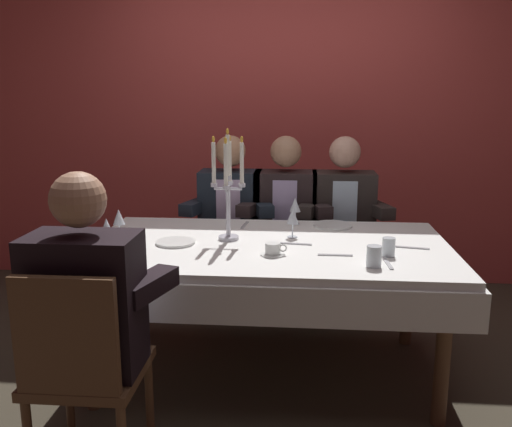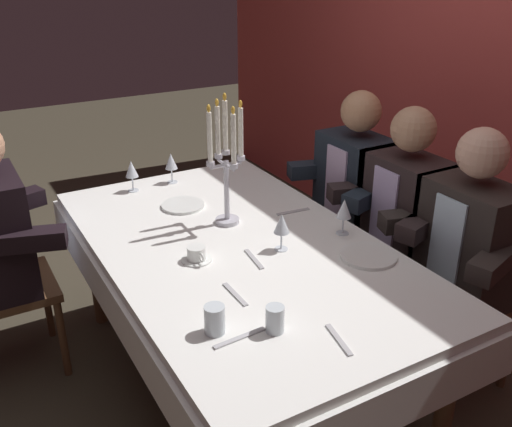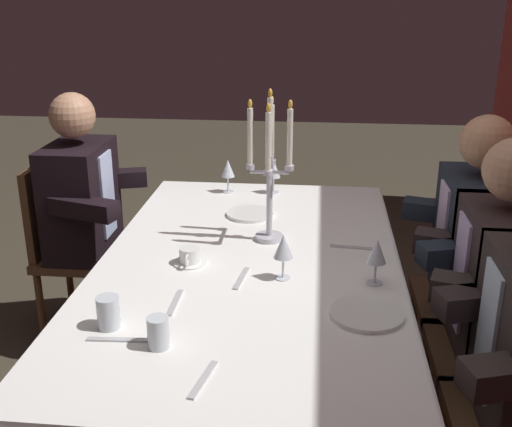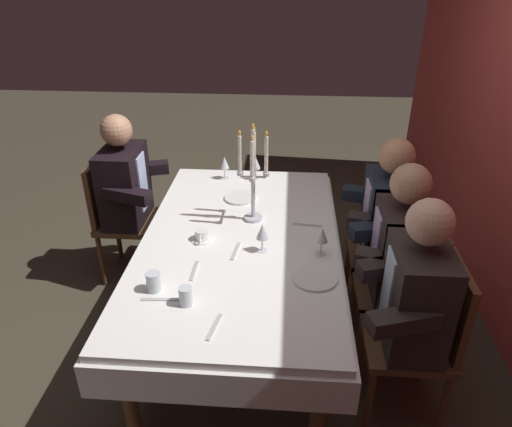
% 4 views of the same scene
% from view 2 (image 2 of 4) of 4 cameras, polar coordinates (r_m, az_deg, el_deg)
% --- Properties ---
extents(ground_plane, '(12.00, 12.00, 0.00)m').
position_cam_2_polar(ground_plane, '(2.88, -1.55, -16.25)').
color(ground_plane, '#3F372A').
extents(dining_table, '(1.94, 1.14, 0.74)m').
position_cam_2_polar(dining_table, '(2.52, -1.70, -5.48)').
color(dining_table, white).
rests_on(dining_table, ground_plane).
extents(candelabra, '(0.19, 0.19, 0.60)m').
position_cam_2_polar(candelabra, '(2.55, -2.97, 4.92)').
color(candelabra, silver).
rests_on(candelabra, dining_table).
extents(dinner_plate_0, '(0.21, 0.21, 0.01)m').
position_cam_2_polar(dinner_plate_0, '(2.84, -7.22, 0.81)').
color(dinner_plate_0, white).
rests_on(dinner_plate_0, dining_table).
extents(dinner_plate_1, '(0.23, 0.23, 0.01)m').
position_cam_2_polar(dinner_plate_1, '(2.40, 11.04, -4.10)').
color(dinner_plate_1, white).
rests_on(dinner_plate_1, dining_table).
extents(wine_glass_0, '(0.07, 0.07, 0.16)m').
position_cam_2_polar(wine_glass_0, '(2.37, 2.54, -1.10)').
color(wine_glass_0, silver).
rests_on(wine_glass_0, dining_table).
extents(wine_glass_1, '(0.07, 0.07, 0.16)m').
position_cam_2_polar(wine_glass_1, '(2.53, 8.67, 0.36)').
color(wine_glass_1, silver).
rests_on(wine_glass_1, dining_table).
extents(wine_glass_2, '(0.07, 0.07, 0.16)m').
position_cam_2_polar(wine_glass_2, '(3.11, -8.38, 5.06)').
color(wine_glass_2, silver).
rests_on(wine_glass_2, dining_table).
extents(wine_glass_3, '(0.07, 0.07, 0.16)m').
position_cam_2_polar(wine_glass_3, '(3.03, -12.18, 4.21)').
color(wine_glass_3, silver).
rests_on(wine_glass_3, dining_table).
extents(water_tumbler_0, '(0.06, 0.06, 0.09)m').
position_cam_2_polar(water_tumbler_0, '(1.91, 1.88, -10.37)').
color(water_tumbler_0, silver).
rests_on(water_tumbler_0, dining_table).
extents(water_tumbler_1, '(0.07, 0.07, 0.10)m').
position_cam_2_polar(water_tumbler_1, '(1.91, -4.10, -10.39)').
color(water_tumbler_1, silver).
rests_on(water_tumbler_1, dining_table).
extents(coffee_cup_0, '(0.13, 0.12, 0.06)m').
position_cam_2_polar(coffee_cup_0, '(2.34, -5.87, -4.04)').
color(coffee_cup_0, white).
rests_on(coffee_cup_0, dining_table).
extents(spoon_0, '(0.17, 0.02, 0.01)m').
position_cam_2_polar(spoon_0, '(2.12, -2.08, -7.97)').
color(spoon_0, '#B7B7BC').
rests_on(spoon_0, dining_table).
extents(spoon_1, '(0.03, 0.17, 0.01)m').
position_cam_2_polar(spoon_1, '(2.76, 3.69, 0.19)').
color(spoon_1, '#B7B7BC').
rests_on(spoon_1, dining_table).
extents(fork_2, '(0.17, 0.05, 0.01)m').
position_cam_2_polar(fork_2, '(1.91, 8.17, -12.21)').
color(fork_2, '#B7B7BC').
rests_on(fork_2, dining_table).
extents(fork_3, '(0.17, 0.04, 0.01)m').
position_cam_2_polar(fork_3, '(2.34, -0.20, -4.51)').
color(fork_3, '#B7B7BC').
rests_on(fork_3, dining_table).
extents(knife_4, '(0.03, 0.19, 0.01)m').
position_cam_2_polar(knife_4, '(1.90, -1.64, -12.17)').
color(knife_4, '#B7B7BC').
rests_on(knife_4, dining_table).
extents(seated_diner_1, '(0.63, 0.48, 1.24)m').
position_cam_2_polar(seated_diner_1, '(3.15, 9.86, 2.88)').
color(seated_diner_1, brown).
rests_on(seated_diner_1, ground_plane).
extents(seated_diner_2, '(0.63, 0.48, 1.24)m').
position_cam_2_polar(seated_diner_2, '(2.90, 14.49, 0.46)').
color(seated_diner_2, brown).
rests_on(seated_diner_2, ground_plane).
extents(seated_diner_3, '(0.63, 0.48, 1.24)m').
position_cam_2_polar(seated_diner_3, '(2.66, 20.21, -2.53)').
color(seated_diner_3, brown).
rests_on(seated_diner_3, ground_plane).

